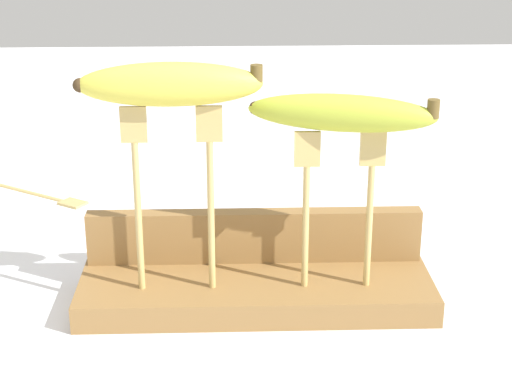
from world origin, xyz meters
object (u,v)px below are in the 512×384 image
object	(u,v)px
banana_raised_left	(170,84)
banana_raised_right	(341,113)
fork_stand_right	(338,195)
fork_stand_left	(174,183)
fork_fallen_near	(48,196)

from	to	relation	value
banana_raised_left	banana_raised_right	distance (m)	0.17
fork_stand_right	banana_raised_right	distance (m)	0.09
banana_raised_left	banana_raised_right	xyz separation A→B (m)	(0.17, 0.00, -0.03)
fork_stand_left	banana_raised_right	bearing A→B (deg)	0.01
fork_stand_right	banana_raised_left	size ratio (longest dim) A/B	0.92
banana_raised_left	banana_raised_right	world-z (taller)	banana_raised_left
banana_raised_right	fork_fallen_near	distance (m)	0.55
fork_stand_right	banana_raised_left	distance (m)	0.20
fork_stand_left	fork_fallen_near	size ratio (longest dim) A/B	1.22
banana_raised_right	fork_fallen_near	size ratio (longest dim) A/B	1.19
fork_stand_right	fork_stand_left	bearing A→B (deg)	180.00
banana_raised_left	fork_fallen_near	world-z (taller)	banana_raised_left
banana_raised_right	fork_stand_right	bearing A→B (deg)	-13.80
fork_stand_left	banana_raised_left	bearing A→B (deg)	-179.03
fork_stand_right	banana_raised_right	world-z (taller)	banana_raised_right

